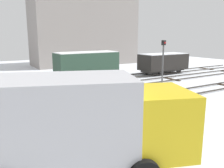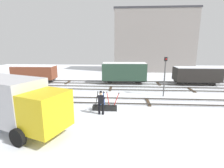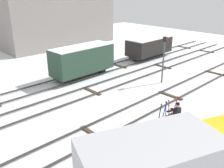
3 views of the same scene
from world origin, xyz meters
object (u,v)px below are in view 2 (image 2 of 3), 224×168
object	(u,v)px
freight_car_near_switch	(124,72)
freight_car_far_end	(197,74)
switch_lever_frame	(105,107)
delivery_truck	(15,102)
rail_worker	(101,101)
freight_car_back_track	(34,73)
signal_post	(165,73)

from	to	relation	value
freight_car_near_switch	freight_car_far_end	distance (m)	8.95
switch_lever_frame	delivery_truck	size ratio (longest dim) A/B	0.31
delivery_truck	rail_worker	bearing A→B (deg)	50.35
switch_lever_frame	freight_car_back_track	xyz separation A→B (m)	(-10.29, 9.45, 1.02)
delivery_truck	freight_car_back_track	size ratio (longest dim) A/B	1.20
freight_car_back_track	delivery_truck	bearing A→B (deg)	-66.99
signal_post	freight_car_back_track	distance (m)	16.44
rail_worker	freight_car_back_track	world-z (taller)	freight_car_back_track
rail_worker	freight_car_back_track	bearing A→B (deg)	135.59
delivery_truck	signal_post	distance (m)	12.18
signal_post	freight_car_far_end	bearing A→B (deg)	46.40
switch_lever_frame	freight_car_near_switch	world-z (taller)	freight_car_near_switch
freight_car_far_end	freight_car_near_switch	bearing A→B (deg)	179.48
freight_car_near_switch	freight_car_back_track	xyz separation A→B (m)	(-11.74, -0.00, -0.23)
rail_worker	freight_car_back_track	xyz separation A→B (m)	(-10.11, 10.19, 0.33)
delivery_truck	signal_post	xyz separation A→B (m)	(9.78, 7.24, 0.63)
rail_worker	delivery_truck	size ratio (longest dim) A/B	0.26
signal_post	freight_car_far_end	world-z (taller)	signal_post
delivery_truck	freight_car_near_switch	bearing A→B (deg)	85.11
signal_post	freight_car_back_track	size ratio (longest dim) A/B	0.69
rail_worker	freight_car_back_track	size ratio (longest dim) A/B	0.31
delivery_truck	freight_car_far_end	world-z (taller)	delivery_truck
switch_lever_frame	delivery_truck	world-z (taller)	delivery_truck
freight_car_near_switch	freight_car_far_end	size ratio (longest dim) A/B	1.03
rail_worker	freight_car_near_switch	world-z (taller)	freight_car_near_switch
switch_lever_frame	freight_car_far_end	xyz separation A→B (m)	(10.40, 9.45, 1.01)
freight_car_back_track	freight_car_far_end	distance (m)	20.69
signal_post	freight_car_far_end	size ratio (longest dim) A/B	0.69
freight_car_near_switch	freight_car_back_track	distance (m)	11.74
freight_car_near_switch	freight_car_far_end	xyz separation A→B (m)	(8.95, -0.00, -0.24)
freight_car_far_end	freight_car_back_track	bearing A→B (deg)	179.48
switch_lever_frame	rail_worker	distance (m)	1.03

